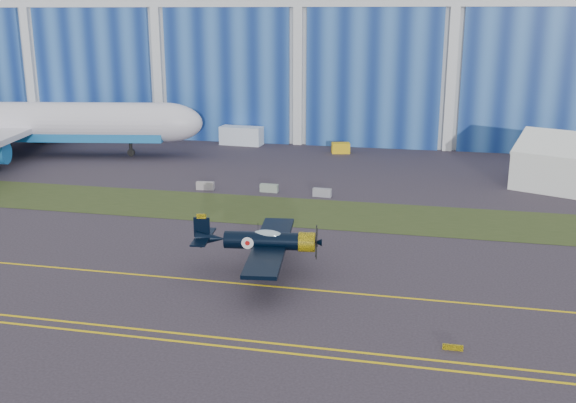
% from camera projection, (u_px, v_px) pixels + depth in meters
% --- Properties ---
extents(ground, '(260.00, 260.00, 0.00)m').
position_uv_depth(ground, '(177.00, 254.00, 55.55)').
color(ground, '#372F3A').
rests_on(ground, ground).
extents(grass_median, '(260.00, 10.00, 0.02)m').
position_uv_depth(grass_median, '(228.00, 207.00, 68.70)').
color(grass_median, '#475128').
rests_on(grass_median, ground).
extents(hangar, '(220.00, 45.70, 30.00)m').
position_uv_depth(hangar, '(324.00, 38.00, 118.99)').
color(hangar, silver).
rests_on(hangar, ground).
extents(taxiway_centreline, '(200.00, 0.20, 0.02)m').
position_uv_depth(taxiway_centreline, '(153.00, 276.00, 50.84)').
color(taxiway_centreline, yellow).
rests_on(taxiway_centreline, ground).
extents(edge_line_near, '(80.00, 0.20, 0.02)m').
position_uv_depth(edge_line_near, '(91.00, 332.00, 41.91)').
color(edge_line_near, yellow).
rests_on(edge_line_near, ground).
extents(edge_line_far, '(80.00, 0.20, 0.02)m').
position_uv_depth(edge_line_far, '(99.00, 325.00, 42.85)').
color(edge_line_far, yellow).
rests_on(edge_line_far, ground).
extents(guard_board_right, '(1.20, 0.15, 0.35)m').
position_uv_depth(guard_board_right, '(453.00, 347.00, 39.64)').
color(guard_board_right, yellow).
rests_on(guard_board_right, ground).
extents(warbird, '(12.37, 14.33, 3.89)m').
position_uv_depth(warbird, '(262.00, 241.00, 50.71)').
color(warbird, black).
rests_on(warbird, ground).
extents(jetliner, '(68.45, 61.08, 21.02)m').
position_uv_depth(jetliner, '(5.00, 79.00, 91.34)').
color(jetliner, silver).
rests_on(jetliner, ground).
extents(shipping_container, '(6.48, 2.99, 2.73)m').
position_uv_depth(shipping_container, '(241.00, 136.00, 101.21)').
color(shipping_container, white).
rests_on(shipping_container, ground).
extents(tug, '(2.83, 2.15, 1.47)m').
position_uv_depth(tug, '(341.00, 148.00, 95.31)').
color(tug, yellow).
rests_on(tug, ground).
extents(barrier_a, '(2.03, 0.72, 0.90)m').
position_uv_depth(barrier_a, '(205.00, 186.00, 75.58)').
color(barrier_a, '#9D9498').
rests_on(barrier_a, ground).
extents(barrier_b, '(2.02, 0.68, 0.90)m').
position_uv_depth(barrier_b, '(269.00, 188.00, 74.57)').
color(barrier_b, gray).
rests_on(barrier_b, ground).
extents(barrier_c, '(2.05, 0.77, 0.90)m').
position_uv_depth(barrier_c, '(322.00, 193.00, 72.71)').
color(barrier_c, gray).
rests_on(barrier_c, ground).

